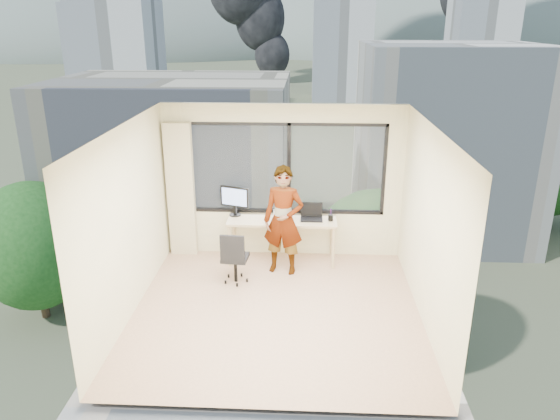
# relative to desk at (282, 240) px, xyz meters

# --- Properties ---
(floor) EXTENTS (4.00, 4.00, 0.01)m
(floor) POSITION_rel_desk_xyz_m (0.00, -1.66, -0.38)
(floor) COLOR tan
(floor) RESTS_ON ground
(ceiling) EXTENTS (4.00, 4.00, 0.01)m
(ceiling) POSITION_rel_desk_xyz_m (0.00, -1.66, 2.23)
(ceiling) COLOR white
(ceiling) RESTS_ON ground
(wall_front) EXTENTS (4.00, 0.01, 2.60)m
(wall_front) POSITION_rel_desk_xyz_m (0.00, -3.66, 0.93)
(wall_front) COLOR #F6EFBE
(wall_front) RESTS_ON ground
(wall_left) EXTENTS (0.01, 4.00, 2.60)m
(wall_left) POSITION_rel_desk_xyz_m (-2.00, -1.66, 0.93)
(wall_left) COLOR #F6EFBE
(wall_left) RESTS_ON ground
(wall_right) EXTENTS (0.01, 4.00, 2.60)m
(wall_right) POSITION_rel_desk_xyz_m (2.00, -1.66, 0.93)
(wall_right) COLOR #F6EFBE
(wall_right) RESTS_ON ground
(window_wall) EXTENTS (3.30, 0.16, 1.55)m
(window_wall) POSITION_rel_desk_xyz_m (0.05, 0.34, 1.15)
(window_wall) COLOR black
(window_wall) RESTS_ON ground
(curtain) EXTENTS (0.45, 0.14, 2.30)m
(curtain) POSITION_rel_desk_xyz_m (-1.72, 0.22, 0.77)
(curtain) COLOR beige
(curtain) RESTS_ON floor
(desk) EXTENTS (1.80, 0.60, 0.75)m
(desk) POSITION_rel_desk_xyz_m (0.00, 0.00, 0.00)
(desk) COLOR #C9B686
(desk) RESTS_ON floor
(chair) EXTENTS (0.48, 0.48, 0.86)m
(chair) POSITION_rel_desk_xyz_m (-0.69, -0.80, 0.06)
(chair) COLOR black
(chair) RESTS_ON floor
(person) EXTENTS (0.71, 0.54, 1.76)m
(person) POSITION_rel_desk_xyz_m (0.04, -0.40, 0.50)
(person) COLOR #2D2D33
(person) RESTS_ON floor
(monitor) EXTENTS (0.52, 0.26, 0.51)m
(monitor) POSITION_rel_desk_xyz_m (-0.80, 0.15, 0.63)
(monitor) COLOR black
(monitor) RESTS_ON desk
(game_console) EXTENTS (0.34, 0.30, 0.07)m
(game_console) POSITION_rel_desk_xyz_m (0.01, 0.17, 0.41)
(game_console) COLOR white
(game_console) RESTS_ON desk
(laptop) EXTENTS (0.36, 0.38, 0.23)m
(laptop) POSITION_rel_desk_xyz_m (0.49, -0.00, 0.49)
(laptop) COLOR black
(laptop) RESTS_ON desk
(cellphone) EXTENTS (0.12, 0.06, 0.01)m
(cellphone) POSITION_rel_desk_xyz_m (0.46, -0.10, 0.38)
(cellphone) COLOR black
(cellphone) RESTS_ON desk
(pen_cup) EXTENTS (0.10, 0.10, 0.11)m
(pen_cup) POSITION_rel_desk_xyz_m (0.80, -0.03, 0.43)
(pen_cup) COLOR black
(pen_cup) RESTS_ON desk
(handbag) EXTENTS (0.27, 0.16, 0.20)m
(handbag) POSITION_rel_desk_xyz_m (0.46, 0.20, 0.47)
(handbag) COLOR #0C4944
(handbag) RESTS_ON desk
(exterior_ground) EXTENTS (400.00, 400.00, 0.04)m
(exterior_ground) POSITION_rel_desk_xyz_m (0.00, 118.34, -14.38)
(exterior_ground) COLOR #515B3D
(exterior_ground) RESTS_ON ground
(near_bldg_a) EXTENTS (16.00, 12.00, 14.00)m
(near_bldg_a) POSITION_rel_desk_xyz_m (-9.00, 28.34, -7.38)
(near_bldg_a) COLOR beige
(near_bldg_a) RESTS_ON exterior_ground
(near_bldg_b) EXTENTS (14.00, 13.00, 16.00)m
(near_bldg_b) POSITION_rel_desk_xyz_m (12.00, 36.34, -6.38)
(near_bldg_b) COLOR silver
(near_bldg_b) RESTS_ON exterior_ground
(far_tower_a) EXTENTS (14.00, 14.00, 28.00)m
(far_tower_a) POSITION_rel_desk_xyz_m (-35.00, 93.34, -0.38)
(far_tower_a) COLOR silver
(far_tower_a) RESTS_ON exterior_ground
(far_tower_b) EXTENTS (13.00, 13.00, 30.00)m
(far_tower_b) POSITION_rel_desk_xyz_m (8.00, 118.34, 0.62)
(far_tower_b) COLOR silver
(far_tower_b) RESTS_ON exterior_ground
(far_tower_c) EXTENTS (15.00, 15.00, 26.00)m
(far_tower_c) POSITION_rel_desk_xyz_m (45.00, 138.34, -1.38)
(far_tower_c) COLOR silver
(far_tower_c) RESTS_ON exterior_ground
(far_tower_d) EXTENTS (16.00, 14.00, 22.00)m
(far_tower_d) POSITION_rel_desk_xyz_m (-60.00, 148.34, -3.38)
(far_tower_d) COLOR silver
(far_tower_d) RESTS_ON exterior_ground
(hill_a) EXTENTS (288.00, 216.00, 90.00)m
(hill_a) POSITION_rel_desk_xyz_m (-120.00, 318.34, -14.38)
(hill_a) COLOR slate
(hill_a) RESTS_ON exterior_ground
(hill_b) EXTENTS (300.00, 220.00, 96.00)m
(hill_b) POSITION_rel_desk_xyz_m (100.00, 318.34, -14.38)
(hill_b) COLOR slate
(hill_b) RESTS_ON exterior_ground
(tree_a) EXTENTS (7.00, 7.00, 8.00)m
(tree_a) POSITION_rel_desk_xyz_m (-16.00, 20.34, -10.38)
(tree_a) COLOR #194B19
(tree_a) RESTS_ON exterior_ground
(tree_b) EXTENTS (7.60, 7.60, 9.00)m
(tree_b) POSITION_rel_desk_xyz_m (4.00, 16.34, -9.88)
(tree_b) COLOR #194B19
(tree_b) RESTS_ON exterior_ground
(tree_c) EXTENTS (8.40, 8.40, 10.00)m
(tree_c) POSITION_rel_desk_xyz_m (22.00, 38.34, -9.38)
(tree_c) COLOR #194B19
(tree_c) RESTS_ON exterior_ground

